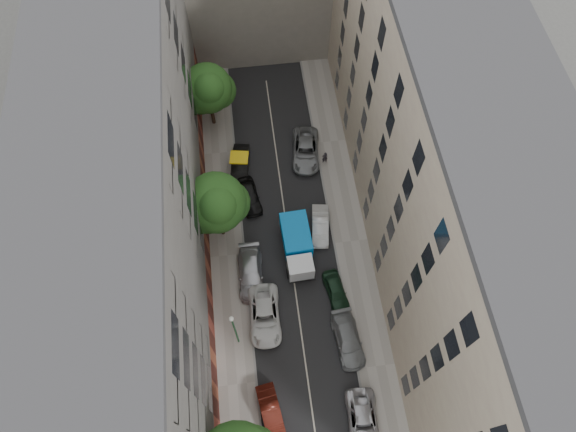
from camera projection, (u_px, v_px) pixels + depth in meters
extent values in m
plane|color=#4C4C49|center=(290.00, 249.00, 45.43)|extent=(120.00, 120.00, 0.00)
cube|color=black|center=(290.00, 249.00, 45.42)|extent=(8.00, 44.00, 0.02)
cube|color=gray|center=(228.00, 256.00, 45.04)|extent=(3.00, 44.00, 0.15)
cube|color=gray|center=(351.00, 241.00, 45.68)|extent=(3.00, 44.00, 0.15)
cube|color=#4D4B48|center=(135.00, 208.00, 35.95)|extent=(8.00, 44.00, 20.00)
cube|color=#B3A58B|center=(440.00, 175.00, 37.24)|extent=(8.00, 44.00, 20.00)
cube|color=black|center=(297.00, 251.00, 44.71)|extent=(2.44, 5.78, 0.32)
cube|color=silver|center=(300.00, 268.00, 42.94)|extent=(2.17, 1.77, 1.79)
cube|color=#0C8AED|center=(296.00, 235.00, 44.17)|extent=(2.47, 3.88, 1.90)
cylinder|color=black|center=(289.00, 274.00, 43.84)|extent=(0.30, 0.89, 0.89)
cylinder|color=black|center=(312.00, 271.00, 43.96)|extent=(0.30, 0.89, 0.89)
cylinder|color=black|center=(283.00, 235.00, 45.56)|extent=(0.30, 0.89, 0.89)
cylinder|color=black|center=(306.00, 233.00, 45.67)|extent=(0.30, 0.89, 0.89)
imported|color=#4D170F|center=(271.00, 412.00, 38.41)|extent=(2.05, 4.27, 1.35)
imported|color=silver|center=(265.00, 316.00, 41.81)|extent=(2.67, 5.47, 1.50)
imported|color=#B6B6BB|center=(251.00, 273.00, 43.53)|extent=(2.28, 5.26, 1.51)
imported|color=black|center=(250.00, 196.00, 47.14)|extent=(2.32, 4.38, 1.42)
imported|color=black|center=(240.00, 164.00, 48.77)|extent=(2.25, 4.60, 1.45)
imported|color=silver|center=(363.00, 422.00, 38.05)|extent=(2.54, 5.06, 1.37)
imported|color=slate|center=(348.00, 340.00, 40.92)|extent=(2.39, 5.01, 1.41)
imported|color=black|center=(336.00, 291.00, 42.91)|extent=(2.07, 3.97, 1.29)
imported|color=silver|center=(320.00, 226.00, 45.75)|extent=(2.00, 4.28, 1.36)
imported|color=slate|center=(305.00, 150.00, 49.49)|extent=(3.23, 5.73, 1.51)
cylinder|color=#382619|center=(222.00, 226.00, 44.83)|extent=(0.36, 0.36, 2.67)
cylinder|color=#382619|center=(218.00, 214.00, 42.81)|extent=(0.24, 0.24, 1.91)
sphere|color=#21531B|center=(216.00, 203.00, 41.16)|extent=(5.06, 5.06, 5.06)
sphere|color=#21531B|center=(228.00, 203.00, 42.20)|extent=(3.79, 3.79, 3.79)
sphere|color=#21531B|center=(208.00, 212.00, 41.35)|extent=(3.54, 3.54, 3.54)
sphere|color=#21531B|center=(217.00, 205.00, 39.92)|extent=(3.29, 3.29, 3.29)
cylinder|color=#382619|center=(213.00, 115.00, 50.78)|extent=(0.36, 0.36, 2.43)
cylinder|color=#382619|center=(210.00, 101.00, 48.94)|extent=(0.24, 0.24, 1.73)
sphere|color=#21531B|center=(207.00, 88.00, 47.44)|extent=(4.70, 4.70, 4.70)
sphere|color=#21531B|center=(218.00, 90.00, 48.42)|extent=(3.52, 3.52, 3.52)
sphere|color=#21531B|center=(201.00, 97.00, 47.60)|extent=(3.29, 3.29, 3.29)
sphere|color=#21531B|center=(209.00, 88.00, 46.29)|extent=(3.05, 3.05, 3.05)
cylinder|color=#18552A|center=(235.00, 331.00, 38.73)|extent=(0.14, 0.14, 6.10)
sphere|color=silver|center=(231.00, 319.00, 35.94)|extent=(0.36, 0.36, 0.36)
imported|color=black|center=(325.00, 157.00, 48.93)|extent=(0.60, 0.44, 1.50)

